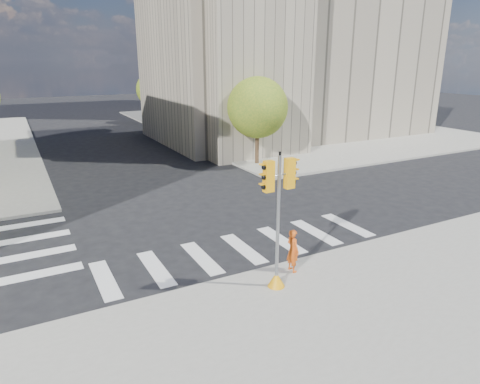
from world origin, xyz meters
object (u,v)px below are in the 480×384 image
(lamp_near, at_px, (237,95))
(lamp_far, at_px, (175,86))
(traffic_signal, at_px, (278,232))
(photographer, at_px, (293,250))

(lamp_near, bearing_deg, lamp_far, 90.00)
(lamp_far, height_order, traffic_signal, lamp_far)
(traffic_signal, bearing_deg, lamp_near, 64.13)
(lamp_near, bearing_deg, photographer, -112.15)
(traffic_signal, bearing_deg, lamp_far, 73.71)
(lamp_near, xyz_separation_m, traffic_signal, (-8.68, -19.34, -2.54))
(lamp_far, relative_size, traffic_signal, 1.81)
(traffic_signal, distance_m, photographer, 1.68)
(traffic_signal, xyz_separation_m, photographer, (1.07, 0.65, -1.12))
(lamp_near, distance_m, lamp_far, 14.00)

